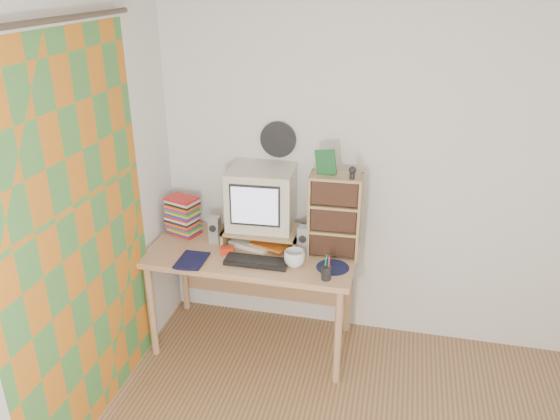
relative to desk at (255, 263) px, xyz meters
The scene contains 20 objects.
back_wall 1.25m from the desk, 16.59° to the left, with size 3.50×3.50×0.00m, color silver.
left_wall 1.73m from the desk, 116.51° to the right, with size 3.50×3.50×0.00m, color silver.
curtain 1.29m from the desk, 125.22° to the right, with size 2.20×2.20×0.00m, color #C8701C.
wall_disc 0.87m from the desk, 70.78° to the left, with size 0.25×0.25×0.02m, color black.
desk is the anchor object (origin of this frame).
monitor_riser 0.24m from the desk, 36.34° to the left, with size 0.52×0.30×0.12m.
crt_monitor 0.47m from the desk, 71.21° to the left, with size 0.43×0.43×0.41m, color beige.
speaker_left 0.36m from the desk, behind, with size 0.07×0.07×0.19m, color #AEADB2.
speaker_right 0.42m from the desk, ahead, with size 0.08×0.08×0.20m, color #AEADB2.
keyboard 0.29m from the desk, 71.50° to the right, with size 0.41×0.14×0.03m, color black.
dvd_stack 0.62m from the desk, behind, with size 0.21×0.15×0.29m, color brown, non-canonical shape.
cd_rack 0.68m from the desk, ahead, with size 0.33×0.18×0.56m, color tan.
mug 0.43m from the desk, 32.95° to the right, with size 0.14×0.14×0.11m, color white.
diary 0.55m from the desk, 143.59° to the right, with size 0.21×0.16×0.04m, color black.
mousepad 0.61m from the desk, 17.45° to the right, with size 0.21×0.21×0.00m, color #101A36.
pen_cup 0.67m from the desk, 30.96° to the right, with size 0.06×0.06×0.12m, color black, non-canonical shape.
papers 0.16m from the desk, 29.82° to the left, with size 0.29×0.21×0.04m, color white, non-canonical shape.
red_box 0.26m from the desk, 135.20° to the right, with size 0.09×0.06×0.04m, color red.
game_box 0.90m from the desk, ahead, with size 0.12×0.03×0.16m, color #185427.
webcam 0.97m from the desk, ahead, with size 0.05×0.05×0.08m, color black, non-canonical shape.
Camera 1 is at (-0.11, -1.76, 2.49)m, focal length 35.00 mm.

